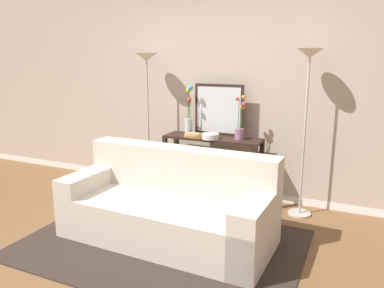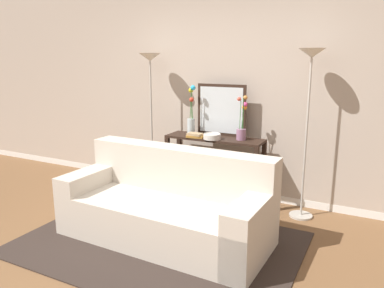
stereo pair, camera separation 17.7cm
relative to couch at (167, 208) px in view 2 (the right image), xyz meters
name	(u,v)px [view 2 (the right image)]	position (x,y,z in m)	size (l,w,h in m)	color
ground_plane	(128,264)	(-0.05, -0.59, -0.32)	(16.00, 16.00, 0.02)	brown
back_wall	(222,86)	(-0.05, 1.50, 1.10)	(12.00, 0.15, 2.83)	white
area_rug	(159,243)	(0.00, -0.16, -0.31)	(2.63, 1.81, 0.01)	#332823
couch	(167,208)	(0.00, 0.00, 0.00)	(2.09, 0.94, 0.88)	beige
console_table	(214,158)	(0.01, 1.13, 0.25)	(1.21, 0.36, 0.82)	black
floor_lamp_left	(151,84)	(-0.90, 1.13, 1.12)	(0.28, 0.28, 1.83)	#B7B2A8
floor_lamp_right	(310,87)	(1.10, 1.13, 1.15)	(0.28, 0.28, 1.87)	#B7B2A8
wall_mirror	(221,110)	(0.03, 1.28, 0.82)	(0.63, 0.02, 0.64)	black
vase_tall_flowers	(191,117)	(-0.32, 1.15, 0.73)	(0.11, 0.11, 0.62)	silver
vase_short_flowers	(242,125)	(0.35, 1.15, 0.68)	(0.12, 0.12, 0.53)	gray
fruit_bowl	(212,136)	(0.03, 1.02, 0.54)	(0.21, 0.21, 0.07)	silver
book_stack	(195,135)	(-0.19, 1.01, 0.53)	(0.22, 0.14, 0.05)	#B77F33
book_row_under_console	(195,193)	(-0.25, 1.13, -0.26)	(0.46, 0.18, 0.13)	silver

